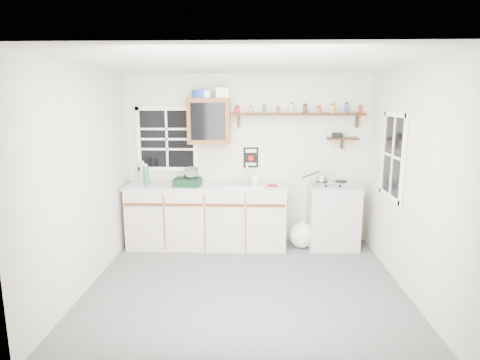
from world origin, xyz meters
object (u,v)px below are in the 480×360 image
(main_cabinet, at_px, (207,215))
(upper_cabinet, at_px, (209,121))
(spice_shelf, at_px, (299,114))
(right_cabinet, at_px, (333,216))
(dish_rack, at_px, (189,180))
(hotplate, at_px, (331,184))

(main_cabinet, bearing_deg, upper_cabinet, 76.32)
(main_cabinet, distance_m, spice_shelf, 1.99)
(upper_cabinet, bearing_deg, right_cabinet, -3.76)
(spice_shelf, xyz_separation_m, dish_rack, (-1.57, -0.29, -0.92))
(dish_rack, xyz_separation_m, hotplate, (2.03, 0.08, -0.06))
(upper_cabinet, relative_size, spice_shelf, 0.34)
(dish_rack, bearing_deg, hotplate, 8.87)
(upper_cabinet, distance_m, spice_shelf, 1.29)
(spice_shelf, bearing_deg, upper_cabinet, -176.92)
(right_cabinet, bearing_deg, spice_shelf, 159.87)
(spice_shelf, relative_size, dish_rack, 4.84)
(upper_cabinet, distance_m, hotplate, 1.96)
(main_cabinet, xyz_separation_m, spice_shelf, (1.32, 0.21, 1.47))
(hotplate, bearing_deg, main_cabinet, -179.81)
(main_cabinet, bearing_deg, dish_rack, -162.82)
(spice_shelf, distance_m, hotplate, 1.11)
(main_cabinet, relative_size, right_cabinet, 2.54)
(hotplate, bearing_deg, right_cabinet, 22.01)
(hotplate, bearing_deg, dish_rack, -177.67)
(spice_shelf, height_order, dish_rack, spice_shelf)
(dish_rack, bearing_deg, spice_shelf, 17.00)
(dish_rack, height_order, hotplate, dish_rack)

